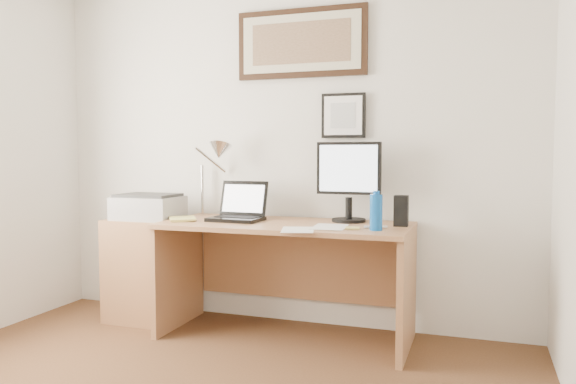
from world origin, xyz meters
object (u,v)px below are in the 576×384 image
at_px(lcd_monitor, 349,177).
at_px(printer, 148,207).
at_px(book, 170,219).
at_px(desk, 289,257).
at_px(side_cabinet, 146,269).
at_px(laptop, 239,211).
at_px(water_bottle, 376,212).

height_order(lcd_monitor, printer, lcd_monitor).
bearing_deg(printer, book, -32.10).
bearing_deg(printer, desk, 2.40).
height_order(side_cabinet, laptop, laptop).
distance_m(water_bottle, printer, 1.66).
height_order(book, printer, printer).
height_order(side_cabinet, desk, desk).
bearing_deg(book, laptop, 22.42).
distance_m(side_cabinet, laptop, 0.85).
xyz_separation_m(lcd_monitor, printer, (-1.41, -0.15, -0.22)).
bearing_deg(desk, water_bottle, -20.92).
xyz_separation_m(desk, laptop, (-0.34, -0.04, 0.29)).
distance_m(book, desk, 0.83).
relative_size(side_cabinet, printer, 1.66).
relative_size(side_cabinet, book, 3.17).
distance_m(book, printer, 0.33).
bearing_deg(book, water_bottle, -0.84).
xyz_separation_m(water_bottle, book, (-1.38, 0.02, -0.10)).
bearing_deg(water_bottle, book, 179.16).
bearing_deg(side_cabinet, book, -30.48).
distance_m(desk, laptop, 0.45).
relative_size(desk, lcd_monitor, 3.08).
relative_size(desk, laptop, 4.55).
relative_size(side_cabinet, water_bottle, 3.48).
bearing_deg(lcd_monitor, water_bottle, -54.52).
xyz_separation_m(water_bottle, lcd_monitor, (-0.24, 0.34, 0.19)).
relative_size(water_bottle, printer, 0.48).
distance_m(book, laptop, 0.46).
height_order(desk, laptop, laptop).
bearing_deg(laptop, side_cabinet, 179.61).
distance_m(water_bottle, laptop, 0.98).
xyz_separation_m(side_cabinet, book, (0.31, -0.18, 0.39)).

